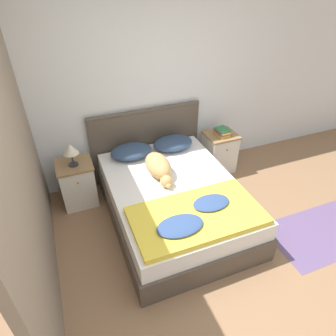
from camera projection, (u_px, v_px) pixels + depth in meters
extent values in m
plane|color=#896647|center=(217.00, 289.00, 2.88)|extent=(16.00, 16.00, 0.00)
cube|color=silver|center=(143.00, 87.00, 3.76)|extent=(9.00, 0.06, 2.55)
cube|color=gray|center=(19.00, 152.00, 2.51)|extent=(0.06, 3.10, 2.55)
cube|color=#4C4238|center=(174.00, 208.00, 3.59)|extent=(1.45, 1.95, 0.29)
cube|color=white|center=(174.00, 192.00, 3.45)|extent=(1.39, 1.89, 0.21)
cube|color=#4C4238|center=(147.00, 144.00, 4.15)|extent=(1.53, 0.04, 0.99)
cylinder|color=#4C4238|center=(145.00, 111.00, 3.87)|extent=(1.53, 0.06, 0.06)
cube|color=silver|center=(78.00, 184.00, 3.76)|extent=(0.40, 0.38, 0.56)
cube|color=#937047|center=(74.00, 165.00, 3.59)|extent=(0.43, 0.40, 0.03)
sphere|color=#937047|center=(78.00, 183.00, 3.52)|extent=(0.02, 0.02, 0.02)
cube|color=silver|center=(219.00, 153.00, 4.37)|extent=(0.40, 0.38, 0.56)
cube|color=#937047|center=(221.00, 135.00, 4.20)|extent=(0.43, 0.40, 0.03)
sphere|color=#937047|center=(227.00, 150.00, 4.13)|extent=(0.02, 0.02, 0.02)
ellipsoid|color=navy|center=(131.00, 151.00, 3.82)|extent=(0.53, 0.37, 0.15)
ellipsoid|color=navy|center=(173.00, 143.00, 3.99)|extent=(0.53, 0.37, 0.15)
cube|color=yellow|center=(197.00, 216.00, 2.93)|extent=(1.29, 0.71, 0.06)
ellipsoid|color=#334C7F|center=(180.00, 226.00, 2.75)|extent=(0.45, 0.28, 0.05)
ellipsoid|color=#334C7F|center=(211.00, 203.00, 3.02)|extent=(0.39, 0.25, 0.05)
ellipsoid|color=tan|center=(158.00, 165.00, 3.50)|extent=(0.27, 0.48, 0.23)
sphere|color=tan|center=(166.00, 181.00, 3.32)|extent=(0.14, 0.14, 0.14)
ellipsoid|color=tan|center=(168.00, 185.00, 3.28)|extent=(0.06, 0.08, 0.06)
cone|color=tan|center=(163.00, 178.00, 3.29)|extent=(0.05, 0.05, 0.05)
cone|color=tan|center=(169.00, 176.00, 3.31)|extent=(0.05, 0.05, 0.05)
ellipsoid|color=tan|center=(156.00, 160.00, 3.70)|extent=(0.15, 0.22, 0.08)
cube|color=gold|center=(222.00, 134.00, 4.17)|extent=(0.16, 0.23, 0.03)
cube|color=#703D7F|center=(222.00, 132.00, 4.15)|extent=(0.16, 0.23, 0.02)
cube|color=orange|center=(223.00, 131.00, 4.13)|extent=(0.15, 0.22, 0.02)
cube|color=#337547|center=(223.00, 130.00, 4.12)|extent=(0.17, 0.20, 0.03)
cylinder|color=#2D2D33|center=(74.00, 164.00, 3.56)|extent=(0.11, 0.11, 0.02)
cylinder|color=#2D2D33|center=(72.00, 159.00, 3.51)|extent=(0.02, 0.02, 0.15)
cone|color=beige|center=(70.00, 149.00, 3.43)|extent=(0.18, 0.18, 0.12)
cube|color=#604C75|center=(323.00, 232.00, 3.47)|extent=(1.28, 0.74, 0.00)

